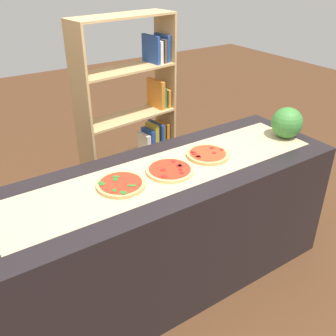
# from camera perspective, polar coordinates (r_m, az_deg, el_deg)

# --- Properties ---
(ground_plane) EXTENTS (12.00, 12.00, 0.00)m
(ground_plane) POSITION_cam_1_polar(r_m,az_deg,el_deg) (2.86, 0.00, -15.98)
(ground_plane) COLOR #4C2D19
(counter) EXTENTS (2.25, 0.75, 0.88)m
(counter) POSITION_cam_1_polar(r_m,az_deg,el_deg) (2.57, 0.00, -9.02)
(counter) COLOR black
(counter) RESTS_ON ground_plane
(parchment_paper) EXTENTS (2.05, 0.46, 0.00)m
(parchment_paper) POSITION_cam_1_polar(r_m,az_deg,el_deg) (2.32, 0.00, -0.41)
(parchment_paper) COLOR tan
(parchment_paper) RESTS_ON counter
(pizza_spinach_0) EXTENTS (0.28, 0.28, 0.03)m
(pizza_spinach_0) POSITION_cam_1_polar(r_m,az_deg,el_deg) (2.18, -7.06, -2.45)
(pizza_spinach_0) COLOR tan
(pizza_spinach_0) RESTS_ON parchment_paper
(pizza_pepperoni_1) EXTENTS (0.29, 0.29, 0.03)m
(pizza_pepperoni_1) POSITION_cam_1_polar(r_m,az_deg,el_deg) (2.30, 0.27, -0.33)
(pizza_pepperoni_1) COLOR #DBB26B
(pizza_pepperoni_1) RESTS_ON parchment_paper
(pizza_pepperoni_2) EXTENTS (0.28, 0.28, 0.03)m
(pizza_pepperoni_2) POSITION_cam_1_polar(r_m,az_deg,el_deg) (2.50, 5.92, 2.02)
(pizza_pepperoni_2) COLOR tan
(pizza_pepperoni_2) RESTS_ON parchment_paper
(watermelon) EXTENTS (0.22, 0.22, 0.22)m
(watermelon) POSITION_cam_1_polar(r_m,az_deg,el_deg) (2.85, 17.33, 6.47)
(watermelon) COLOR #387A33
(watermelon) RESTS_ON counter
(bookshelf) EXTENTS (0.89, 0.38, 1.64)m
(bookshelf) POSITION_cam_1_polar(r_m,az_deg,el_deg) (3.40, -4.44, 7.54)
(bookshelf) COLOR tan
(bookshelf) RESTS_ON ground_plane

